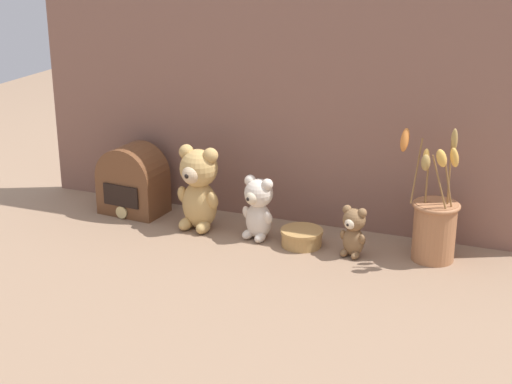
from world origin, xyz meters
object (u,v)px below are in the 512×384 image
at_px(teddy_bear_medium, 258,207).
at_px(teddy_bear_small, 353,230).
at_px(teddy_bear_large, 199,186).
at_px(vintage_radio, 133,183).
at_px(flower_vase, 434,224).
at_px(decorative_tin_tall, 301,238).

bearing_deg(teddy_bear_medium, teddy_bear_small, -4.03).
bearing_deg(teddy_bear_small, teddy_bear_large, 176.66).
xyz_separation_m(teddy_bear_small, vintage_radio, (-0.68, 0.07, 0.02)).
height_order(teddy_bear_large, teddy_bear_small, teddy_bear_large).
distance_m(teddy_bear_medium, flower_vase, 0.47).
xyz_separation_m(teddy_bear_large, vintage_radio, (-0.23, 0.04, -0.03)).
bearing_deg(teddy_bear_large, teddy_bear_medium, -2.31).
distance_m(teddy_bear_medium, vintage_radio, 0.42).
xyz_separation_m(teddy_bear_small, decorative_tin_tall, (-0.14, 0.01, -0.05)).
height_order(flower_vase, vintage_radio, flower_vase).
relative_size(teddy_bear_medium, decorative_tin_tall, 1.54).
bearing_deg(vintage_radio, flower_vase, -1.19).
bearing_deg(teddy_bear_large, flower_vase, 2.33).
bearing_deg(teddy_bear_large, vintage_radio, 169.26).
bearing_deg(flower_vase, vintage_radio, 178.81).
bearing_deg(vintage_radio, teddy_bear_medium, -7.12).
xyz_separation_m(teddy_bear_large, teddy_bear_small, (0.45, -0.03, -0.05)).
distance_m(teddy_bear_small, flower_vase, 0.20).
height_order(teddy_bear_large, flower_vase, flower_vase).
height_order(teddy_bear_medium, teddy_bear_small, teddy_bear_medium).
relative_size(teddy_bear_small, decorative_tin_tall, 1.18).
xyz_separation_m(flower_vase, vintage_radio, (-0.88, 0.02, -0.00)).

